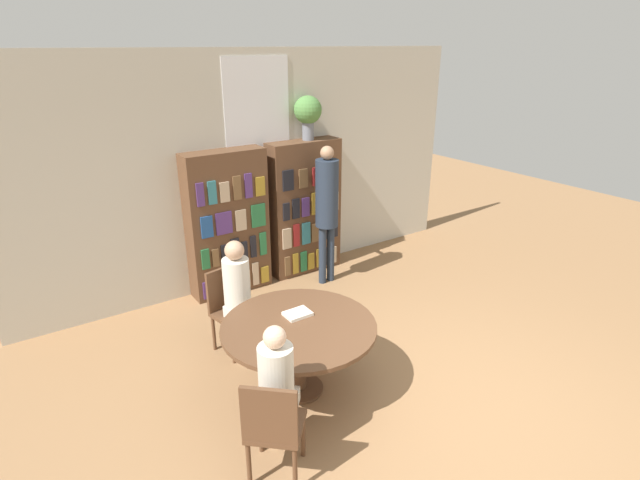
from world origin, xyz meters
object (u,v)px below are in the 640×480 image
bookshelf_right (304,208)px  librarian_standing (327,201)px  chair_left_side (230,305)px  flower_vase (308,112)px  seated_reader_left (240,292)px  reading_table (299,334)px  bookshelf_left (228,224)px  seated_reader_right (278,387)px  chair_near_camera (273,425)px

bookshelf_right → librarian_standing: size_ratio=0.99×
chair_left_side → bookshelf_right: bearing=-155.9°
flower_vase → seated_reader_left: size_ratio=0.45×
librarian_standing → reading_table: bearing=-131.1°
flower_vase → seated_reader_left: (-1.75, -1.41, -1.49)m
seated_reader_left → bookshelf_left: bearing=-122.2°
chair_left_side → seated_reader_left: size_ratio=0.71×
chair_left_side → seated_reader_right: bearing=65.8°
librarian_standing → flower_vase: bearing=84.4°
seated_reader_left → librarian_standing: 1.97m
flower_vase → chair_near_camera: (-2.27, -3.02, -1.71)m
librarian_standing → seated_reader_right: bearing=-131.5°
chair_near_camera → seated_reader_right: 0.27m
seated_reader_right → librarian_standing: size_ratio=0.66×
bookshelf_right → seated_reader_right: size_ratio=1.50×
reading_table → librarian_standing: size_ratio=0.75×
seated_reader_left → seated_reader_right: bearing=63.1°
bookshelf_right → reading_table: bookshelf_right is taller
bookshelf_left → bookshelf_right: 1.15m
bookshelf_right → flower_vase: flower_vase is taller
flower_vase → reading_table: flower_vase is taller
flower_vase → seated_reader_right: bearing=-126.7°
reading_table → bookshelf_right: bearing=56.3°
bookshelf_left → flower_vase: (1.22, 0.00, 1.29)m
bookshelf_right → librarian_standing: librarian_standing is taller
chair_near_camera → seated_reader_right: seated_reader_right is taller
flower_vase → chair_left_side: bearing=-145.3°
chair_left_side → chair_near_camera: bearing=63.0°
flower_vase → seated_reader_left: bearing=-141.1°
bookshelf_right → seated_reader_left: bookshelf_right is taller
reading_table → librarian_standing: librarian_standing is taller
reading_table → chair_left_side: (-0.21, 1.02, -0.11)m
bookshelf_right → seated_reader_right: 3.56m
flower_vase → reading_table: bearing=-125.0°
reading_table → librarian_standing: 2.38m
reading_table → seated_reader_left: size_ratio=1.11×
seated_reader_left → seated_reader_right: size_ratio=1.02×
librarian_standing → chair_near_camera: bearing=-131.5°
bookshelf_left → seated_reader_right: bearing=-107.9°
chair_near_camera → chair_left_side: size_ratio=1.00×
bookshelf_left → flower_vase: 1.77m
reading_table → librarian_standing: (1.53, 1.75, 0.53)m
bookshelf_left → seated_reader_right: 3.04m
chair_near_camera → librarian_standing: size_ratio=0.48×
seated_reader_left → librarian_standing: bearing=-163.6°
bookshelf_left → seated_reader_left: (-0.53, -1.41, -0.20)m
bookshelf_left → librarian_standing: (1.17, -0.50, 0.22)m
chair_left_side → seated_reader_right: 1.70m
seated_reader_right → chair_near_camera: bearing=-90.0°
bookshelf_left → librarian_standing: size_ratio=0.99×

